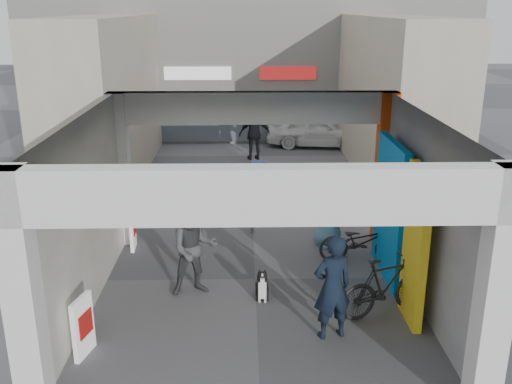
{
  "coord_description": "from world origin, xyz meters",
  "views": [
    {
      "loc": [
        -0.19,
        -10.45,
        5.28
      ],
      "look_at": [
        0.04,
        1.0,
        1.54
      ],
      "focal_mm": 40.0,
      "sensor_mm": 36.0,
      "label": 1
    }
  ],
  "objects_px": {
    "cafe_set": "(191,197)",
    "bicycle_rear": "(386,286)",
    "produce_stand": "(164,187)",
    "border_collie": "(262,287)",
    "man_crates": "(254,134)",
    "man_with_dog": "(332,287)",
    "white_van": "(316,130)",
    "man_back_turned": "(194,249)",
    "man_elderly": "(330,208)",
    "bicycle_front": "(361,242)"
  },
  "relations": [
    {
      "from": "cafe_set",
      "to": "bicycle_rear",
      "type": "xyz_separation_m",
      "value": [
        3.97,
        -5.73,
        0.24
      ]
    },
    {
      "from": "produce_stand",
      "to": "border_collie",
      "type": "height_order",
      "value": "produce_stand"
    },
    {
      "from": "man_crates",
      "to": "produce_stand",
      "type": "bearing_deg",
      "value": 45.82
    },
    {
      "from": "man_with_dog",
      "to": "white_van",
      "type": "distance_m",
      "value": 13.68
    },
    {
      "from": "border_collie",
      "to": "man_back_turned",
      "type": "bearing_deg",
      "value": 165.86
    },
    {
      "from": "bicycle_rear",
      "to": "man_elderly",
      "type": "bearing_deg",
      "value": -11.79
    },
    {
      "from": "border_collie",
      "to": "man_crates",
      "type": "distance_m",
      "value": 10.36
    },
    {
      "from": "man_crates",
      "to": "bicycle_rear",
      "type": "relative_size",
      "value": 1.02
    },
    {
      "from": "cafe_set",
      "to": "man_elderly",
      "type": "bearing_deg",
      "value": -37.21
    },
    {
      "from": "man_elderly",
      "to": "white_van",
      "type": "distance_m",
      "value": 9.81
    },
    {
      "from": "cafe_set",
      "to": "white_van",
      "type": "distance_m",
      "value": 8.37
    },
    {
      "from": "cafe_set",
      "to": "bicycle_front",
      "type": "xyz_separation_m",
      "value": [
        3.97,
        -3.54,
        0.16
      ]
    },
    {
      "from": "cafe_set",
      "to": "man_crates",
      "type": "relative_size",
      "value": 0.79
    },
    {
      "from": "man_with_dog",
      "to": "man_crates",
      "type": "xyz_separation_m",
      "value": [
        -1.07,
        11.61,
        0.04
      ]
    },
    {
      "from": "cafe_set",
      "to": "man_crates",
      "type": "bearing_deg",
      "value": 70.56
    },
    {
      "from": "produce_stand",
      "to": "man_crates",
      "type": "distance_m",
      "value": 5.12
    },
    {
      "from": "cafe_set",
      "to": "man_crates",
      "type": "xyz_separation_m",
      "value": [
        1.83,
        5.18,
        0.63
      ]
    },
    {
      "from": "produce_stand",
      "to": "man_elderly",
      "type": "bearing_deg",
      "value": -31.55
    },
    {
      "from": "bicycle_front",
      "to": "white_van",
      "type": "relative_size",
      "value": 0.47
    },
    {
      "from": "man_back_turned",
      "to": "bicycle_front",
      "type": "relative_size",
      "value": 1.02
    },
    {
      "from": "man_elderly",
      "to": "man_crates",
      "type": "bearing_deg",
      "value": 77.31
    },
    {
      "from": "man_crates",
      "to": "bicycle_front",
      "type": "height_order",
      "value": "man_crates"
    },
    {
      "from": "man_with_dog",
      "to": "white_van",
      "type": "xyz_separation_m",
      "value": [
        1.4,
        13.61,
        -0.25
      ]
    },
    {
      "from": "man_crates",
      "to": "bicycle_front",
      "type": "distance_m",
      "value": 8.99
    },
    {
      "from": "man_elderly",
      "to": "white_van",
      "type": "bearing_deg",
      "value": 60.63
    },
    {
      "from": "man_with_dog",
      "to": "man_elderly",
      "type": "relative_size",
      "value": 1.0
    },
    {
      "from": "man_with_dog",
      "to": "man_back_turned",
      "type": "distance_m",
      "value": 2.87
    },
    {
      "from": "produce_stand",
      "to": "border_collie",
      "type": "relative_size",
      "value": 2.02
    },
    {
      "from": "cafe_set",
      "to": "man_with_dog",
      "type": "relative_size",
      "value": 0.82
    },
    {
      "from": "man_elderly",
      "to": "bicycle_rear",
      "type": "relative_size",
      "value": 0.99
    },
    {
      "from": "man_elderly",
      "to": "bicycle_rear",
      "type": "xyz_separation_m",
      "value": [
        0.56,
        -3.14,
        -0.36
      ]
    },
    {
      "from": "man_crates",
      "to": "bicycle_rear",
      "type": "height_order",
      "value": "man_crates"
    },
    {
      "from": "border_collie",
      "to": "bicycle_rear",
      "type": "bearing_deg",
      "value": -15.76
    },
    {
      "from": "border_collie",
      "to": "man_crates",
      "type": "height_order",
      "value": "man_crates"
    },
    {
      "from": "bicycle_rear",
      "to": "man_back_turned",
      "type": "bearing_deg",
      "value": 53.83
    },
    {
      "from": "man_crates",
      "to": "border_collie",
      "type": "bearing_deg",
      "value": 77.25
    },
    {
      "from": "border_collie",
      "to": "cafe_set",
      "type": "bearing_deg",
      "value": 108.22
    },
    {
      "from": "border_collie",
      "to": "white_van",
      "type": "bearing_deg",
      "value": 77.57
    },
    {
      "from": "produce_stand",
      "to": "bicycle_front",
      "type": "relative_size",
      "value": 0.72
    },
    {
      "from": "produce_stand",
      "to": "man_crates",
      "type": "relative_size",
      "value": 0.68
    },
    {
      "from": "bicycle_front",
      "to": "man_back_turned",
      "type": "bearing_deg",
      "value": 111.47
    },
    {
      "from": "produce_stand",
      "to": "bicycle_front",
      "type": "distance_m",
      "value": 6.52
    },
    {
      "from": "man_elderly",
      "to": "man_back_turned",
      "type": "bearing_deg",
      "value": -166.26
    },
    {
      "from": "border_collie",
      "to": "man_elderly",
      "type": "bearing_deg",
      "value": 56.76
    },
    {
      "from": "white_van",
      "to": "bicycle_rear",
      "type": "bearing_deg",
      "value": -173.55
    },
    {
      "from": "man_with_dog",
      "to": "bicycle_rear",
      "type": "height_order",
      "value": "man_with_dog"
    },
    {
      "from": "man_elderly",
      "to": "bicycle_rear",
      "type": "distance_m",
      "value": 3.21
    },
    {
      "from": "man_back_turned",
      "to": "bicycle_rear",
      "type": "height_order",
      "value": "man_back_turned"
    },
    {
      "from": "man_with_dog",
      "to": "man_back_turned",
      "type": "relative_size",
      "value": 0.99
    },
    {
      "from": "man_with_dog",
      "to": "bicycle_front",
      "type": "relative_size",
      "value": 1.0
    }
  ]
}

